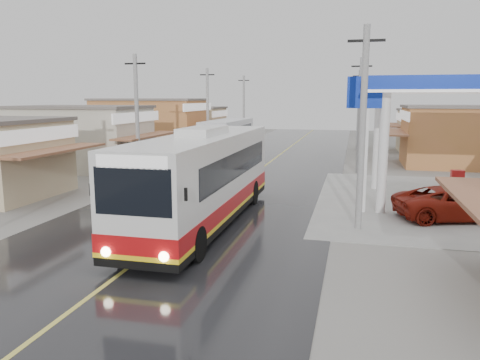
{
  "coord_description": "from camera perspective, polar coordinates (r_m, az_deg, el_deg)",
  "views": [
    {
      "loc": [
        6.71,
        -18.98,
        5.26
      ],
      "look_at": [
        1.76,
        1.21,
        1.6
      ],
      "focal_mm": 35.0,
      "sensor_mm": 36.0,
      "label": 1
    }
  ],
  "objects": [
    {
      "name": "coach_bus",
      "position": [
        19.55,
        -4.35,
        0.24
      ],
      "size": [
        3.06,
        13.04,
        4.07
      ],
      "rotation": [
        0.0,
        0.0,
        -0.0
      ],
      "color": "silver",
      "rests_on": "road"
    },
    {
      "name": "ground",
      "position": [
        20.81,
        -5.54,
        -4.71
      ],
      "size": [
        120.0,
        120.0,
        0.0
      ],
      "primitive_type": "plane",
      "color": "slate",
      "rests_on": "ground"
    },
    {
      "name": "shopfronts_left",
      "position": [
        42.23,
        -14.2,
        2.53
      ],
      "size": [
        11.0,
        44.0,
        5.2
      ],
      "primitive_type": null,
      "color": "tan",
      "rests_on": "ground"
    },
    {
      "name": "cyclist",
      "position": [
        29.78,
        -9.79,
        0.88
      ],
      "size": [
        1.05,
        1.86,
        1.9
      ],
      "rotation": [
        0.0,
        0.0,
        -0.26
      ],
      "color": "black",
      "rests_on": "ground"
    },
    {
      "name": "jeepney",
      "position": [
        22.47,
        24.82,
        -2.6
      ],
      "size": [
        5.68,
        3.79,
        1.45
      ],
      "primitive_type": "imported",
      "rotation": [
        0.0,
        0.0,
        1.86
      ],
      "color": "maroon",
      "rests_on": "ground"
    },
    {
      "name": "utility_poles_left",
      "position": [
        37.94,
        -7.57,
        1.93
      ],
      "size": [
        1.6,
        50.0,
        8.0
      ],
      "primitive_type": null,
      "color": "gray",
      "rests_on": "ground"
    },
    {
      "name": "road",
      "position": [
        35.03,
        2.56,
        1.36
      ],
      "size": [
        12.0,
        90.0,
        0.02
      ],
      "primitive_type": "cube",
      "color": "black",
      "rests_on": "ground"
    },
    {
      "name": "utility_poles_right",
      "position": [
        34.39,
        14.08,
        0.89
      ],
      "size": [
        1.6,
        36.0,
        8.0
      ],
      "primitive_type": null,
      "color": "gray",
      "rests_on": "ground"
    },
    {
      "name": "centre_line",
      "position": [
        35.03,
        2.57,
        1.38
      ],
      "size": [
        0.15,
        90.0,
        0.01
      ],
      "primitive_type": "cube",
      "color": "#D8CC4C",
      "rests_on": "road"
    },
    {
      "name": "second_bus",
      "position": [
        43.26,
        -1.55,
        5.32
      ],
      "size": [
        2.76,
        9.78,
        3.24
      ],
      "rotation": [
        0.0,
        0.0,
        -0.01
      ],
      "color": "silver",
      "rests_on": "road"
    },
    {
      "name": "tricycle_near",
      "position": [
        32.65,
        -15.05,
        2.26
      ],
      "size": [
        2.24,
        2.79,
        1.86
      ],
      "rotation": [
        0.0,
        0.0,
        -0.33
      ],
      "color": "#26262D",
      "rests_on": "ground"
    },
    {
      "name": "tyre_stack",
      "position": [
        29.87,
        -12.7,
        0.04
      ],
      "size": [
        0.9,
        0.9,
        0.46
      ],
      "color": "black",
      "rests_on": "ground"
    },
    {
      "name": "tricycle_far",
      "position": [
        31.95,
        -15.18,
        1.8
      ],
      "size": [
        1.72,
        2.28,
        1.58
      ],
      "rotation": [
        0.0,
        0.0,
        -0.21
      ],
      "color": "#26262D",
      "rests_on": "ground"
    }
  ]
}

